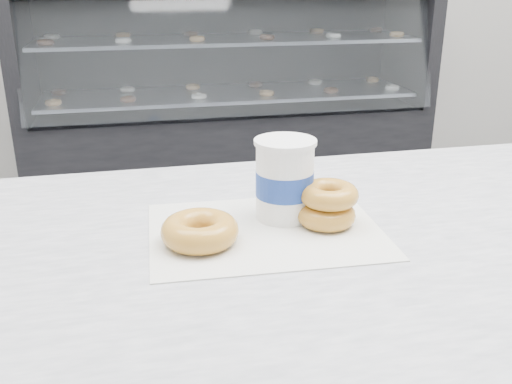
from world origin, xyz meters
TOP-DOWN VIEW (x-y plane):
  - display_case at (0.00, 2.12)m, footprint 2.40×0.74m
  - wax_paper at (-0.42, -0.56)m, footprint 0.35×0.27m
  - donut_single at (-0.52, -0.58)m, footprint 0.14×0.14m
  - donut_stack at (-0.32, -0.55)m, footprint 0.12×0.12m
  - coffee_cup at (-0.38, -0.51)m, footprint 0.10×0.10m

SIDE VIEW (x-z plane):
  - display_case at x=0.00m, z-range -0.13..1.12m
  - wax_paper at x=-0.42m, z-range 0.90..0.90m
  - donut_single at x=-0.52m, z-range 0.90..0.94m
  - donut_stack at x=-0.32m, z-range 0.90..0.96m
  - coffee_cup at x=-0.38m, z-range 0.90..1.03m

